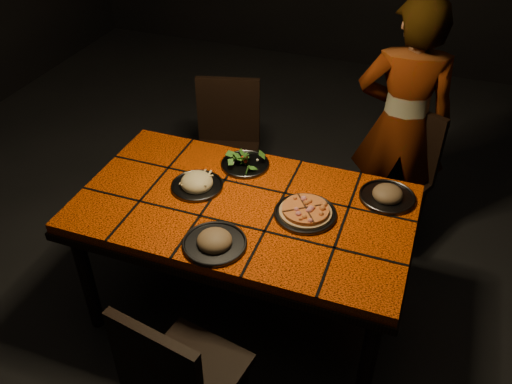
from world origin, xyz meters
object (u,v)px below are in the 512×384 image
(chair_far_left, at_px, (227,140))
(plate_pasta, at_px, (197,184))
(plate_pizza, at_px, (305,212))
(chair_near, at_px, (177,376))
(diner, at_px, (402,125))
(chair_far_right, at_px, (398,169))
(dining_table, at_px, (244,217))

(chair_far_left, relative_size, plate_pasta, 3.44)
(plate_pasta, bearing_deg, plate_pizza, -2.52)
(chair_near, relative_size, diner, 0.57)
(chair_far_right, bearing_deg, plate_pasta, -112.07)
(dining_table, distance_m, chair_far_left, 0.99)
(diner, xyz_separation_m, plate_pasta, (-0.88, -0.93, 0.00))
(chair_near, bearing_deg, chair_far_right, -99.13)
(chair_far_left, distance_m, diner, 1.10)
(chair_far_right, bearing_deg, diner, 139.04)
(plate_pasta, bearing_deg, chair_far_right, 44.00)
(chair_far_right, distance_m, plate_pizza, 1.00)
(plate_pasta, bearing_deg, dining_table, -10.23)
(diner, height_order, plate_pasta, diner)
(dining_table, xyz_separation_m, diner, (0.61, 0.98, 0.10))
(dining_table, xyz_separation_m, plate_pasta, (-0.27, 0.05, 0.10))
(chair_near, bearing_deg, plate_pizza, -97.74)
(chair_near, xyz_separation_m, chair_far_left, (-0.48, 1.68, 0.01))
(chair_far_right, xyz_separation_m, plate_pizza, (-0.34, -0.90, 0.27))
(plate_pizza, bearing_deg, chair_near, -108.04)
(chair_far_left, distance_m, chair_far_right, 1.09)
(diner, bearing_deg, plate_pizza, 64.09)
(dining_table, bearing_deg, chair_far_right, 55.25)
(chair_far_left, height_order, plate_pizza, chair_far_left)
(diner, bearing_deg, chair_far_left, -1.63)
(chair_near, distance_m, diner, 1.91)
(plate_pizza, height_order, plate_pasta, plate_pasta)
(chair_near, xyz_separation_m, chair_far_right, (0.61, 1.74, -0.00))
(chair_far_right, distance_m, plate_pasta, 1.29)
(chair_near, xyz_separation_m, plate_pizza, (0.27, 0.84, 0.26))
(dining_table, xyz_separation_m, chair_far_right, (0.64, 0.92, -0.17))
(dining_table, height_order, plate_pizza, plate_pizza)
(diner, relative_size, plate_pasta, 5.92)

